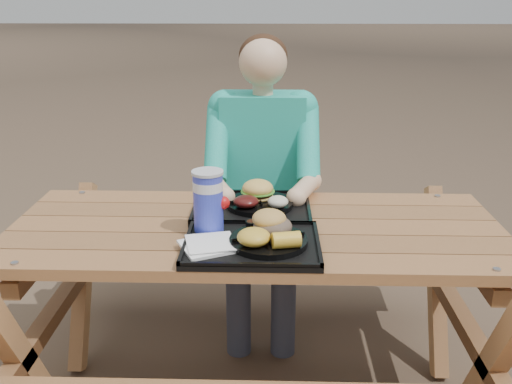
{
  "coord_description": "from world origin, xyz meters",
  "views": [
    {
      "loc": [
        0.06,
        -1.93,
        1.55
      ],
      "look_at": [
        0.0,
        0.0,
        0.88
      ],
      "focal_mm": 40.0,
      "sensor_mm": 36.0,
      "label": 1
    }
  ],
  "objects": [
    {
      "name": "corn_cob",
      "position": [
        0.1,
        -0.27,
        0.82
      ],
      "size": [
        0.11,
        0.11,
        0.05
      ],
      "primitive_type": null,
      "rotation": [
        0.0,
        0.0,
        0.2
      ],
      "color": "yellow",
      "rests_on": "plate_near"
    },
    {
      "name": "baked_beans",
      "position": [
        -0.04,
        0.09,
        0.81
      ],
      "size": [
        0.1,
        0.1,
        0.04
      ],
      "primitive_type": "ellipsoid",
      "color": "#450F0D",
      "rests_on": "plate_far"
    },
    {
      "name": "sandwich",
      "position": [
        0.06,
        -0.16,
        0.85
      ],
      "size": [
        0.12,
        0.12,
        0.13
      ],
      "primitive_type": null,
      "color": "#C79346",
      "rests_on": "plate_near"
    },
    {
      "name": "picnic_table",
      "position": [
        0.0,
        0.0,
        0.38
      ],
      "size": [
        1.8,
        1.49,
        0.75
      ],
      "primitive_type": null,
      "color": "#999999",
      "rests_on": "ground"
    },
    {
      "name": "condiment_mustard",
      "position": [
        0.06,
        -0.09,
        0.78
      ],
      "size": [
        0.05,
        0.05,
        0.03
      ],
      "primitive_type": "cylinder",
      "color": "gold",
      "rests_on": "tray_near"
    },
    {
      "name": "potato_salad",
      "position": [
        0.08,
        0.09,
        0.81
      ],
      "size": [
        0.08,
        0.08,
        0.04
      ],
      "primitive_type": "ellipsoid",
      "color": "beige",
      "rests_on": "plate_far"
    },
    {
      "name": "tray_near",
      "position": [
        -0.01,
        -0.2,
        0.76
      ],
      "size": [
        0.45,
        0.35,
        0.02
      ],
      "primitive_type": "cube",
      "color": "black",
      "rests_on": "picnic_table"
    },
    {
      "name": "plate_far",
      "position": [
        0.01,
        0.15,
        0.78
      ],
      "size": [
        0.26,
        0.26,
        0.02
      ],
      "primitive_type": "cylinder",
      "color": "black",
      "rests_on": "tray_far"
    },
    {
      "name": "napkin_stack",
      "position": [
        -0.15,
        -0.24,
        0.78
      ],
      "size": [
        0.21,
        0.21,
        0.02
      ],
      "primitive_type": "cube",
      "rotation": [
        0.0,
        0.0,
        0.45
      ],
      "color": "white",
      "rests_on": "tray_near"
    },
    {
      "name": "cutlery_far",
      "position": [
        -0.19,
        0.15,
        0.77
      ],
      "size": [
        0.1,
        0.14,
        0.01
      ],
      "primitive_type": "cube",
      "rotation": [
        0.0,
        0.0,
        0.53
      ],
      "color": "black",
      "rests_on": "tray_far"
    },
    {
      "name": "diner",
      "position": [
        0.01,
        0.6,
        0.64
      ],
      "size": [
        0.48,
        0.84,
        1.28
      ],
      "primitive_type": null,
      "color": "#1AB0BA",
      "rests_on": "ground"
    },
    {
      "name": "plate_near",
      "position": [
        0.05,
        -0.2,
        0.78
      ],
      "size": [
        0.26,
        0.26,
        0.02
      ],
      "primitive_type": "cylinder",
      "color": "black",
      "rests_on": "tray_near"
    },
    {
      "name": "condiment_bbq",
      "position": [
        -0.01,
        -0.08,
        0.78
      ],
      "size": [
        0.05,
        0.05,
        0.03
      ],
      "primitive_type": "cylinder",
      "color": "black",
      "rests_on": "tray_near"
    },
    {
      "name": "tray_far",
      "position": [
        -0.02,
        0.14,
        0.76
      ],
      "size": [
        0.45,
        0.35,
        0.02
      ],
      "primitive_type": "cube",
      "color": "black",
      "rests_on": "picnic_table"
    },
    {
      "name": "mac_cheese",
      "position": [
        0.0,
        -0.26,
        0.82
      ],
      "size": [
        0.11,
        0.11,
        0.05
      ],
      "primitive_type": "ellipsoid",
      "color": "gold",
      "rests_on": "plate_near"
    },
    {
      "name": "burger",
      "position": [
        0.0,
        0.19,
        0.85
      ],
      "size": [
        0.12,
        0.12,
        0.11
      ],
      "primitive_type": null,
      "color": "#E4B050",
      "rests_on": "plate_far"
    },
    {
      "name": "soda_cup",
      "position": [
        -0.16,
        -0.1,
        0.87
      ],
      "size": [
        0.1,
        0.1,
        0.21
      ],
      "primitive_type": "cylinder",
      "color": "#1927BB",
      "rests_on": "tray_near"
    }
  ]
}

